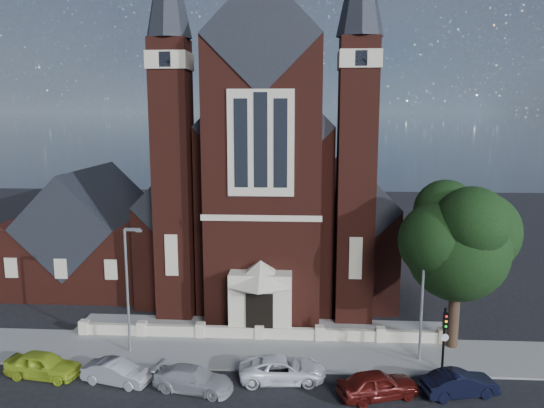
{
  "coord_description": "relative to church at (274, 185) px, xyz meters",
  "views": [
    {
      "loc": [
        2.86,
        -26.78,
        14.99
      ],
      "look_at": [
        0.49,
        12.0,
        8.27
      ],
      "focal_mm": 35.0,
      "sensor_mm": 36.0,
      "label": 1
    }
  ],
  "objects": [
    {
      "name": "ground",
      "position": [
        0.0,
        -7.94,
        -8.19
      ],
      "size": [
        120.0,
        120.0,
        0.0
      ],
      "primitive_type": "plane",
      "color": "black",
      "rests_on": "ground"
    },
    {
      "name": "pavement_strip",
      "position": [
        0.0,
        -18.44,
        -8.19
      ],
      "size": [
        60.0,
        5.0,
        0.12
      ],
      "primitive_type": "cube",
      "color": "gray",
      "rests_on": "ground"
    },
    {
      "name": "forecourt_paving",
      "position": [
        0.0,
        -14.44,
        -8.19
      ],
      "size": [
        26.0,
        3.0,
        0.14
      ],
      "primitive_type": "cube",
      "color": "gray",
      "rests_on": "ground"
    },
    {
      "name": "forecourt_wall",
      "position": [
        0.0,
        -16.44,
        -8.19
      ],
      "size": [
        24.0,
        0.4,
        0.9
      ],
      "primitive_type": "cube",
      "color": "#BEAF97",
      "rests_on": "ground"
    },
    {
      "name": "church",
      "position": [
        0.0,
        0.0,
        0.0
      ],
      "size": [
        20.01,
        34.9,
        29.2
      ],
      "color": "#441912",
      "rests_on": "ground"
    },
    {
      "name": "parish_hall",
      "position": [
        -16.0,
        -4.94,
        -4.17
      ],
      "size": [
        12.0,
        12.2,
        10.24
      ],
      "color": "#441912",
      "rests_on": "ground"
    },
    {
      "name": "street_tree",
      "position": [
        12.6,
        -17.23,
        -1.23
      ],
      "size": [
        6.4,
        6.6,
        10.7
      ],
      "color": "black",
      "rests_on": "ground"
    },
    {
      "name": "street_lamp_left",
      "position": [
        -7.91,
        -18.94,
        -3.59
      ],
      "size": [
        1.16,
        0.22,
        8.09
      ],
      "color": "gray",
      "rests_on": "ground"
    },
    {
      "name": "street_lamp_right",
      "position": [
        10.09,
        -18.94,
        -3.59
      ],
      "size": [
        1.16,
        0.22,
        8.09
      ],
      "color": "gray",
      "rests_on": "ground"
    },
    {
      "name": "traffic_signal",
      "position": [
        11.0,
        -20.52,
        -5.6
      ],
      "size": [
        0.28,
        0.42,
        4.0
      ],
      "color": "black",
      "rests_on": "ground"
    },
    {
      "name": "car_lime_van",
      "position": [
        -11.96,
        -22.27,
        -7.45
      ],
      "size": [
        4.53,
        2.35,
        1.47
      ],
      "primitive_type": "imported",
      "rotation": [
        0.0,
        0.0,
        1.43
      ],
      "color": "#A9C427",
      "rests_on": "ground"
    },
    {
      "name": "car_silver_a",
      "position": [
        -7.51,
        -22.7,
        -7.54
      ],
      "size": [
        4.1,
        2.21,
        1.28
      ],
      "primitive_type": "imported",
      "rotation": [
        0.0,
        0.0,
        1.34
      ],
      "color": "gray",
      "rests_on": "ground"
    },
    {
      "name": "car_silver_b",
      "position": [
        -3.06,
        -23.21,
        -7.54
      ],
      "size": [
        4.74,
        2.73,
        1.29
      ],
      "primitive_type": "imported",
      "rotation": [
        0.0,
        0.0,
        1.36
      ],
      "color": "#A4A7AB",
      "rests_on": "ground"
    },
    {
      "name": "car_white_suv",
      "position": [
        1.75,
        -21.85,
        -7.5
      ],
      "size": [
        5.08,
        2.67,
        1.36
      ],
      "primitive_type": "imported",
      "rotation": [
        0.0,
        0.0,
        1.66
      ],
      "color": "white",
      "rests_on": "ground"
    },
    {
      "name": "car_dark_red",
      "position": [
        6.88,
        -23.35,
        -7.44
      ],
      "size": [
        4.68,
        3.03,
        1.48
      ],
      "primitive_type": "imported",
      "rotation": [
        0.0,
        0.0,
        1.89
      ],
      "color": "#50110D",
      "rests_on": "ground"
    },
    {
      "name": "car_navy",
      "position": [
        11.3,
        -22.87,
        -7.51
      ],
      "size": [
        4.33,
        2.36,
        1.35
      ],
      "primitive_type": "imported",
      "rotation": [
        0.0,
        0.0,
        1.81
      ],
      "color": "black",
      "rests_on": "ground"
    }
  ]
}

